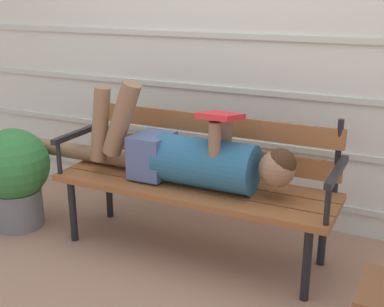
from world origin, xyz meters
name	(u,v)px	position (x,y,z in m)	size (l,w,h in m)	color
ground_plane	(184,259)	(0.00, 0.00, 0.00)	(12.00, 12.00, 0.00)	#936B56
house_siding	(238,36)	(0.00, 0.76, 1.19)	(5.19, 0.08, 2.38)	beige
park_bench	(197,174)	(0.00, 0.17, 0.46)	(1.61, 0.50, 0.83)	brown
reclining_person	(183,155)	(-0.05, 0.10, 0.59)	(1.76, 0.27, 0.57)	#23567A
potted_plant	(14,173)	(-1.17, -0.08, 0.36)	(0.46, 0.46, 0.65)	slate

